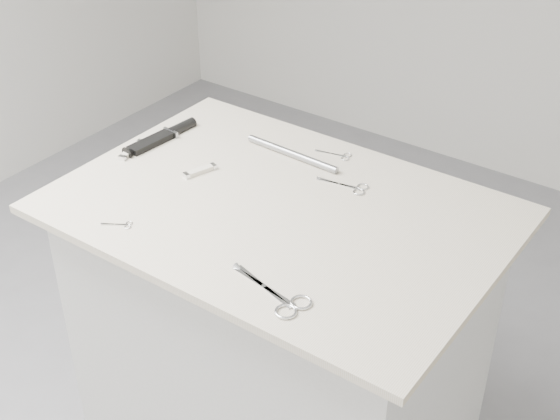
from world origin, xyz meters
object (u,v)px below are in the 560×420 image
Objects in this scene: embroidery_scissors_a at (351,187)px; metal_rail at (292,154)px; pocket_knife_b at (200,171)px; embroidery_scissors_b at (339,155)px; tiny_scissors at (121,225)px; large_shears at (283,299)px; plinth at (279,359)px; pocket_knife_a at (132,150)px; sheathed_knife at (165,135)px.

metal_rail reaches higher than embroidery_scissors_a.
pocket_knife_b is (-0.33, -0.15, 0.00)m from embroidery_scissors_a.
embroidery_scissors_b is 1.44× the size of tiny_scissors.
metal_rail is at bearing -153.89° from embroidery_scissors_b.
embroidery_scissors_a is 1.34× the size of embroidery_scissors_b.
large_shears reaches higher than tiny_scissors.
plinth is 3.33× the size of metal_rail.
pocket_knife_a is at bearing -158.82° from embroidery_scissors_b.
plinth is 0.51m from embroidery_scissors_a.
pocket_knife_a is (-0.21, 0.25, 0.00)m from tiny_scissors.
tiny_scissors is at bearing -146.03° from sheathed_knife.
embroidery_scissors_b is 0.58m from tiny_scissors.
sheathed_knife is at bearing 167.65° from plinth.
embroidery_scissors_b is at bearing 123.74° from large_shears.
metal_rail is at bearing 117.69° from plinth.
plinth is 4.14× the size of sheathed_knife.
pocket_knife_b reaches higher than large_shears.
embroidery_scissors_a is (-0.11, 0.43, -0.00)m from large_shears.
metal_rail reaches higher than large_shears.
plinth is 13.90× the size of tiny_scissors.
sheathed_knife reaches higher than tiny_scissors.
metal_rail is (0.14, 0.19, 0.00)m from pocket_knife_b.
plinth is 0.57m from large_shears.
embroidery_scissors_b is 0.45m from sheathed_knife.
pocket_knife_b is at bearing -108.60° from sheathed_knife.
plinth is 0.53m from pocket_knife_b.
sheathed_knife is (-0.63, 0.36, 0.01)m from large_shears.
large_shears is at bearing -114.43° from sheathed_knife.
large_shears is 0.72m from sheathed_knife.
pocket_knife_a reaches higher than pocket_knife_b.
embroidery_scissors_b is 0.12m from metal_rail.
metal_rail is at bearing -66.12° from sheathed_knife.
large_shears is at bearing -84.81° from embroidery_scissors_a.
embroidery_scissors_b is at bearing -69.95° from pocket_knife_a.
large_shears is 0.69m from pocket_knife_a.
sheathed_knife is at bearing -23.62° from pocket_knife_a.
large_shears is (0.19, -0.26, 0.47)m from plinth.
large_shears is 1.54× the size of embroidery_scissors_a.
plinth is at bearing 139.10° from large_shears.
pocket_knife_a is at bearing -148.09° from metal_rail.
sheathed_knife is at bearing 178.98° from embroidery_scissors_a.
large_shears is at bearing -57.02° from metal_rail.
embroidery_scissors_a is at bearing 20.52° from tiny_scissors.
pocket_knife_a reaches higher than embroidery_scissors_b.
large_shears is 0.89× the size of sheathed_knife.
metal_rail is (0.13, 0.46, 0.01)m from tiny_scissors.
pocket_knife_a reaches higher than tiny_scissors.
metal_rail reaches higher than plinth.
pocket_knife_b is 0.32× the size of metal_rail.
sheathed_knife is 2.12× the size of pocket_knife_a.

